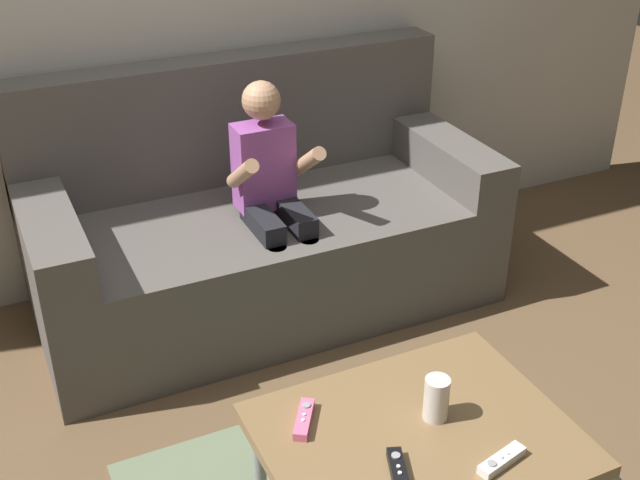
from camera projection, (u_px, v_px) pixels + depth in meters
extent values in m
cube|color=#56514C|center=(266.00, 256.00, 3.19)|extent=(1.74, 0.80, 0.43)
cube|color=#56514C|center=(232.00, 118.00, 3.22)|extent=(1.74, 0.16, 0.50)
cube|color=#56514C|center=(48.00, 230.00, 2.76)|extent=(0.18, 0.80, 0.17)
cube|color=#56514C|center=(441.00, 153.00, 3.34)|extent=(0.18, 0.80, 0.17)
cylinder|color=black|center=(278.00, 299.00, 2.93)|extent=(0.07, 0.07, 0.43)
cylinder|color=black|center=(309.00, 291.00, 2.97)|extent=(0.07, 0.07, 0.43)
cube|color=black|center=(263.00, 223.00, 2.91)|extent=(0.08, 0.26, 0.08)
cube|color=black|center=(294.00, 216.00, 2.96)|extent=(0.08, 0.26, 0.08)
cube|color=#994C9E|center=(264.00, 166.00, 2.96)|extent=(0.21, 0.12, 0.32)
cylinder|color=tan|center=(242.00, 174.00, 2.80)|extent=(0.05, 0.23, 0.18)
cylinder|color=tan|center=(308.00, 162.00, 2.89)|extent=(0.05, 0.23, 0.18)
sphere|color=tan|center=(261.00, 100.00, 2.84)|extent=(0.14, 0.14, 0.14)
cube|color=brown|center=(417.00, 439.00, 2.07)|extent=(0.77, 0.61, 0.04)
cylinder|color=gray|center=(260.00, 470.00, 2.24)|extent=(0.04, 0.04, 0.36)
cylinder|color=gray|center=(465.00, 401.00, 2.49)|extent=(0.04, 0.04, 0.36)
cube|color=black|center=(398.00, 471.00, 1.93)|extent=(0.08, 0.14, 0.02)
cylinder|color=#99999E|center=(396.00, 455.00, 1.95)|extent=(0.02, 0.02, 0.00)
cylinder|color=silver|center=(398.00, 466.00, 1.92)|extent=(0.01, 0.01, 0.00)
cylinder|color=silver|center=(400.00, 473.00, 1.91)|extent=(0.01, 0.01, 0.00)
cube|color=white|center=(502.00, 460.00, 1.96)|extent=(0.14, 0.07, 0.02)
cylinder|color=#99999E|center=(492.00, 463.00, 1.93)|extent=(0.02, 0.02, 0.00)
cylinder|color=silver|center=(501.00, 457.00, 1.95)|extent=(0.01, 0.01, 0.00)
cylinder|color=silver|center=(507.00, 453.00, 1.96)|extent=(0.01, 0.01, 0.00)
cube|color=pink|center=(304.00, 419.00, 2.09)|extent=(0.11, 0.14, 0.02)
cylinder|color=#99999E|center=(306.00, 405.00, 2.11)|extent=(0.02, 0.02, 0.00)
cylinder|color=silver|center=(304.00, 414.00, 2.08)|extent=(0.01, 0.01, 0.00)
cylinder|color=silver|center=(303.00, 420.00, 2.07)|extent=(0.01, 0.01, 0.00)
cylinder|color=silver|center=(436.00, 398.00, 2.08)|extent=(0.07, 0.07, 0.12)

